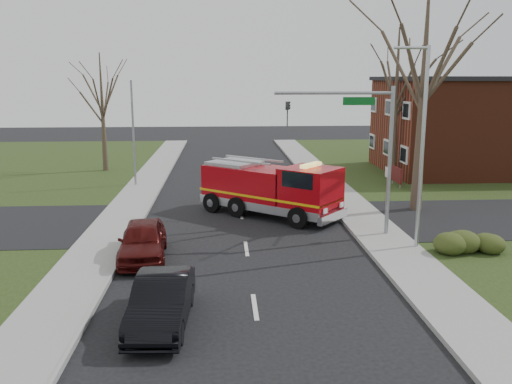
{
  "coord_description": "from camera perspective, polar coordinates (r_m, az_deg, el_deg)",
  "views": [
    {
      "loc": [
        -0.97,
        -22.04,
        7.13
      ],
      "look_at": [
        0.55,
        2.26,
        2.0
      ],
      "focal_mm": 38.0,
      "sensor_mm": 36.0,
      "label": 1
    }
  ],
  "objects": [
    {
      "name": "sidewalk_left",
      "position": [
        23.72,
        -16.24,
        -5.89
      ],
      "size": [
        2.4,
        80.0,
        0.15
      ],
      "primitive_type": "cube",
      "color": "gray",
      "rests_on": "ground"
    },
    {
      "name": "streetlight_pole",
      "position": [
        23.16,
        17.0,
        4.99
      ],
      "size": [
        1.48,
        0.16,
        8.4
      ],
      "color": "#B7BABF",
      "rests_on": "ground"
    },
    {
      "name": "bare_tree_far",
      "position": [
        38.93,
        14.58,
        10.58
      ],
      "size": [
        5.25,
        5.25,
        10.5
      ],
      "color": "#3F3025",
      "rests_on": "ground"
    },
    {
      "name": "utility_pole_far",
      "position": [
        36.69,
        -12.78,
        5.93
      ],
      "size": [
        0.14,
        0.14,
        7.0
      ],
      "primitive_type": "cylinder",
      "color": "gray",
      "rests_on": "ground"
    },
    {
      "name": "parked_car_gray",
      "position": [
        16.41,
        -9.9,
        -11.24
      ],
      "size": [
        1.75,
        4.5,
        1.46
      ],
      "primitive_type": "imported",
      "rotation": [
        0.0,
        0.0,
        -0.05
      ],
      "color": "black",
      "rests_on": "ground"
    },
    {
      "name": "brick_building",
      "position": [
        44.87,
        23.01,
        6.52
      ],
      "size": [
        15.4,
        10.4,
        7.25
      ],
      "color": "maroon",
      "rests_on": "ground"
    },
    {
      "name": "bare_tree_near",
      "position": [
        29.93,
        17.27,
        11.92
      ],
      "size": [
        6.0,
        6.0,
        12.0
      ],
      "color": "#3F3025",
      "rests_on": "ground"
    },
    {
      "name": "fire_engine",
      "position": [
        28.35,
        1.64,
        0.17
      ],
      "size": [
        7.38,
        6.77,
        3.02
      ],
      "rotation": [
        0.0,
        0.0,
        0.87
      ],
      "color": "#A3070F",
      "rests_on": "ground"
    },
    {
      "name": "sidewalk_right",
      "position": [
        24.22,
        13.86,
        -5.39
      ],
      "size": [
        2.4,
        80.0,
        0.15
      ],
      "primitive_type": "cube",
      "color": "gray",
      "rests_on": "ground"
    },
    {
      "name": "traffic_signal_mast",
      "position": [
        24.46,
        11.13,
        5.99
      ],
      "size": [
        5.29,
        0.18,
        6.8
      ],
      "color": "gray",
      "rests_on": "ground"
    },
    {
      "name": "parked_car_maroon",
      "position": [
        22.22,
        -11.84,
        -5.0
      ],
      "size": [
        2.14,
        4.64,
        1.54
      ],
      "primitive_type": "imported",
      "rotation": [
        0.0,
        0.0,
        0.07
      ],
      "color": "#420B0A",
      "rests_on": "ground"
    },
    {
      "name": "bare_tree_left",
      "position": [
        43.03,
        -15.91,
        9.37
      ],
      "size": [
        4.5,
        4.5,
        9.0
      ],
      "color": "#3F3025",
      "rests_on": "ground"
    },
    {
      "name": "hedge_corner",
      "position": [
        24.18,
        20.99,
        -4.63
      ],
      "size": [
        2.8,
        2.0,
        0.9
      ],
      "primitive_type": "ellipsoid",
      "color": "#2D3C15",
      "rests_on": "lawn_right"
    },
    {
      "name": "ground",
      "position": [
        23.18,
        -1.02,
        -6.01
      ],
      "size": [
        120.0,
        120.0,
        0.0
      ],
      "primitive_type": "plane",
      "color": "black",
      "rests_on": "ground"
    },
    {
      "name": "health_center_sign",
      "position": [
        36.92,
        14.57,
        1.77
      ],
      "size": [
        0.12,
        2.0,
        1.4
      ],
      "color": "#571415",
      "rests_on": "ground"
    }
  ]
}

